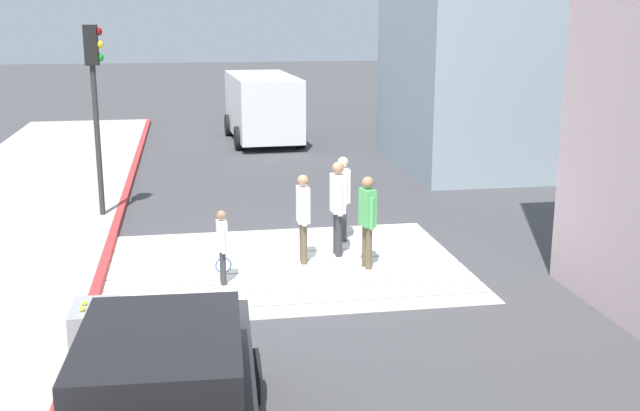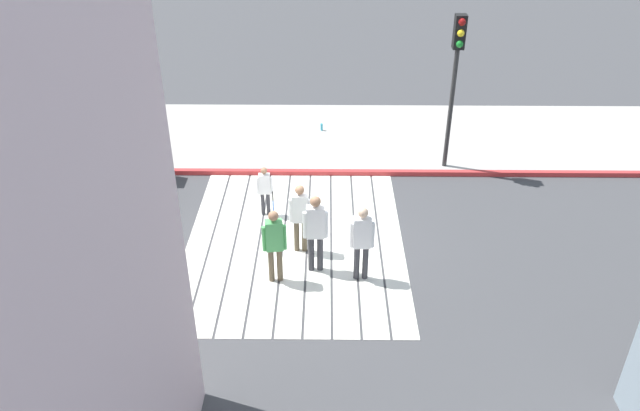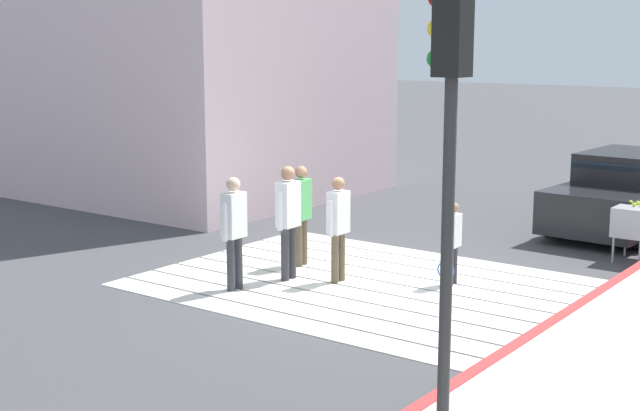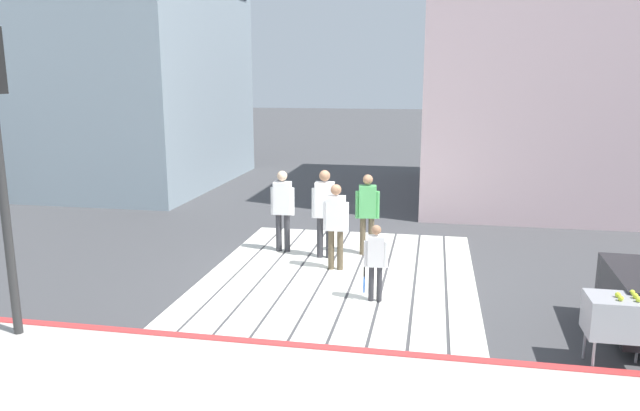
# 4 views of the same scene
# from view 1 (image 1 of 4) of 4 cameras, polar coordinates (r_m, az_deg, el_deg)

# --- Properties ---
(ground_plane) EXTENTS (120.00, 120.00, 0.00)m
(ground_plane) POSITION_cam_1_polar(r_m,az_deg,el_deg) (14.21, -2.53, -4.48)
(ground_plane) COLOR #424244
(crosswalk_stripes) EXTENTS (6.40, 4.90, 0.01)m
(crosswalk_stripes) POSITION_cam_1_polar(r_m,az_deg,el_deg) (14.21, -2.53, -4.46)
(crosswalk_stripes) COLOR silver
(crosswalk_stripes) RESTS_ON ground
(curb_painted) EXTENTS (0.16, 40.00, 0.13)m
(curb_painted) POSITION_cam_1_polar(r_m,az_deg,el_deg) (14.18, -15.72, -4.77)
(curb_painted) COLOR #BC3333
(curb_painted) RESTS_ON ground
(car_parked_near_curb) EXTENTS (2.13, 4.38, 1.57)m
(car_parked_near_curb) POSITION_cam_1_polar(r_m,az_deg,el_deg) (8.02, -11.35, -14.27)
(car_parked_near_curb) COLOR black
(car_parked_near_curb) RESTS_ON ground
(van_down_street) EXTENTS (2.55, 5.29, 2.35)m
(van_down_street) POSITION_cam_1_polar(r_m,az_deg,el_deg) (27.82, -4.23, 7.30)
(van_down_street) COLOR silver
(van_down_street) RESTS_ON ground
(traffic_light_corner) EXTENTS (0.39, 0.28, 4.24)m
(traffic_light_corner) POSITION_cam_1_polar(r_m,az_deg,el_deg) (17.51, -16.18, 8.66)
(traffic_light_corner) COLOR #2D2D2D
(traffic_light_corner) RESTS_ON ground
(tennis_ball_cart) EXTENTS (0.56, 0.80, 1.02)m
(tennis_ball_cart) POSITION_cam_1_polar(r_m,az_deg,el_deg) (10.21, -16.15, -8.43)
(tennis_ball_cart) COLOR #99999E
(tennis_ball_cart) RESTS_ON ground
(pedestrian_adult_lead) EXTENTS (0.26, 0.49, 1.69)m
(pedestrian_adult_lead) POSITION_cam_1_polar(r_m,az_deg,el_deg) (13.86, 3.49, -0.73)
(pedestrian_adult_lead) COLOR brown
(pedestrian_adult_lead) RESTS_ON ground
(pedestrian_adult_trailing) EXTENTS (0.23, 0.51, 1.73)m
(pedestrian_adult_trailing) POSITION_cam_1_polar(r_m,az_deg,el_deg) (15.50, 1.68, 0.97)
(pedestrian_adult_trailing) COLOR #333338
(pedestrian_adult_trailing) RESTS_ON ground
(pedestrian_adult_side) EXTENTS (0.25, 0.53, 1.81)m
(pedestrian_adult_side) POSITION_cam_1_polar(r_m,az_deg,el_deg) (14.54, 1.31, 0.28)
(pedestrian_adult_side) COLOR #333338
(pedestrian_adult_side) RESTS_ON ground
(pedestrian_teen_behind) EXTENTS (0.21, 0.49, 1.66)m
(pedestrian_teen_behind) POSITION_cam_1_polar(r_m,az_deg,el_deg) (14.11, -1.25, -0.50)
(pedestrian_teen_behind) COLOR brown
(pedestrian_teen_behind) RESTS_ON ground
(pedestrian_child_with_racket) EXTENTS (0.28, 0.40, 1.29)m
(pedestrian_child_with_racket) POSITION_cam_1_polar(r_m,az_deg,el_deg) (13.18, -7.18, -2.75)
(pedestrian_child_with_racket) COLOR #333338
(pedestrian_child_with_racket) RESTS_ON ground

